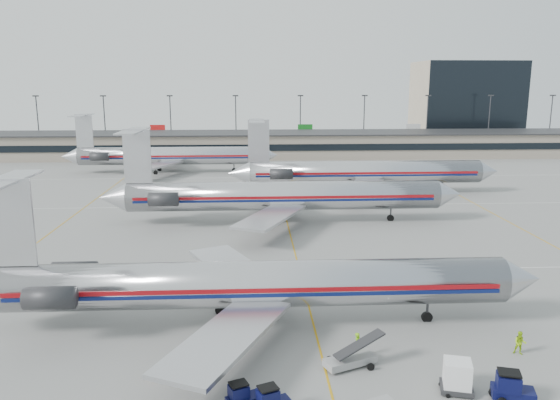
{
  "coord_description": "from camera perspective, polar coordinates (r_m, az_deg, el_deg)",
  "views": [
    {
      "loc": [
        -4.63,
        -41.36,
        18.28
      ],
      "look_at": [
        -1.29,
        23.19,
        4.5
      ],
      "focal_mm": 35.0,
      "sensor_mm": 36.0,
      "label": 1
    }
  ],
  "objects": [
    {
      "name": "ground",
      "position": [
        45.46,
        3.2,
        -11.7
      ],
      "size": [
        260.0,
        260.0,
        0.0
      ],
      "primitive_type": "plane",
      "color": "gray",
      "rests_on": "ground"
    },
    {
      "name": "apron_markings",
      "position": [
        54.71,
        2.08,
        -7.48
      ],
      "size": [
        160.0,
        0.15,
        0.02
      ],
      "primitive_type": "cube",
      "color": "silver",
      "rests_on": "ground"
    },
    {
      "name": "terminal",
      "position": [
        140.23,
        -1.06,
        5.84
      ],
      "size": [
        162.0,
        17.0,
        6.25
      ],
      "color": "gray",
      "rests_on": "ground"
    },
    {
      "name": "light_mast_row",
      "position": [
        153.73,
        -1.24,
        8.42
      ],
      "size": [
        163.6,
        0.4,
        15.28
      ],
      "color": "#38383D",
      "rests_on": "ground"
    },
    {
      "name": "distant_building",
      "position": [
        182.09,
        18.78,
        9.59
      ],
      "size": [
        30.0,
        20.0,
        25.0
      ],
      "primitive_type": "cube",
      "color": "tan",
      "rests_on": "ground"
    },
    {
      "name": "jet_foreground",
      "position": [
        42.04,
        -3.86,
        -8.71
      ],
      "size": [
        44.87,
        26.42,
        11.75
      ],
      "color": "silver",
      "rests_on": "ground"
    },
    {
      "name": "jet_second_row",
      "position": [
        72.84,
        -0.35,
        0.48
      ],
      "size": [
        48.53,
        28.58,
        12.7
      ],
      "color": "silver",
      "rests_on": "ground"
    },
    {
      "name": "jet_third_row",
      "position": [
        93.43,
        8.32,
        2.91
      ],
      "size": [
        46.24,
        28.45,
        12.64
      ],
      "color": "silver",
      "rests_on": "ground"
    },
    {
      "name": "jet_back_row",
      "position": [
        117.03,
        -11.76,
        4.57
      ],
      "size": [
        45.03,
        27.7,
        12.31
      ],
      "color": "silver",
      "rests_on": "ground"
    },
    {
      "name": "tug_left",
      "position": [
        33.31,
        -4.06,
        -19.81
      ],
      "size": [
        2.18,
        1.66,
        1.59
      ],
      "rotation": [
        0.0,
        0.0,
        0.4
      ],
      "color": "#090C36",
      "rests_on": "ground"
    },
    {
      "name": "tug_right",
      "position": [
        36.27,
        22.99,
        -17.66
      ],
      "size": [
        2.63,
        1.81,
        1.95
      ],
      "rotation": [
        0.0,
        0.0,
        -0.28
      ],
      "color": "#090C36",
      "rests_on": "ground"
    },
    {
      "name": "uld_container",
      "position": [
        36.17,
        18.02,
        -17.13
      ],
      "size": [
        2.24,
        2.02,
        2.0
      ],
      "rotation": [
        0.0,
        0.0,
        -0.26
      ],
      "color": "#2D2D30",
      "rests_on": "ground"
    },
    {
      "name": "belt_loader",
      "position": [
        37.67,
        7.46,
        -16.09
      ],
      "size": [
        4.27,
        2.53,
        2.19
      ],
      "rotation": [
        0.0,
        0.0,
        0.4
      ],
      "color": "gray",
      "rests_on": "ground"
    },
    {
      "name": "ramp_worker_near",
      "position": [
        38.79,
        8.14,
        -14.76
      ],
      "size": [
        0.72,
        0.76,
        1.74
      ],
      "primitive_type": "imported",
      "rotation": [
        0.0,
        0.0,
        0.92
      ],
      "color": "#7DCB13",
      "rests_on": "ground"
    },
    {
      "name": "ramp_worker_far",
      "position": [
        42.14,
        23.79,
        -13.51
      ],
      "size": [
        0.99,
        0.89,
        1.66
      ],
      "primitive_type": "imported",
      "rotation": [
        0.0,
        0.0,
        -0.39
      ],
      "color": "#9FD313",
      "rests_on": "ground"
    },
    {
      "name": "cone_left",
      "position": [
        36.91,
        -12.85,
        -17.43
      ],
      "size": [
        0.55,
        0.55,
        0.62
      ],
      "primitive_type": "cone",
      "rotation": [
        0.0,
        0.0,
        -0.23
      ],
      "color": "red",
      "rests_on": "ground"
    }
  ]
}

